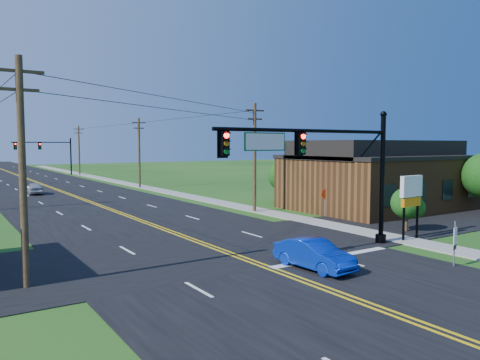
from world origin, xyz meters
TOP-DOWN VIEW (x-y plane):
  - ground at (0.00, 0.00)m, footprint 260.00×260.00m
  - road_main at (0.00, 50.00)m, footprint 16.00×220.00m
  - road_cross at (0.00, 12.00)m, footprint 70.00×10.00m
  - sidewalk at (10.50, 40.00)m, footprint 2.00×160.00m
  - signal_mast_main at (4.34, 8.00)m, footprint 11.30×0.60m
  - signal_mast_far at (4.44, 80.00)m, footprint 10.98×0.60m
  - brick_building at (20.00, 18.00)m, footprint 14.20×11.20m
  - utility_pole_left_a at (-9.50, 10.00)m, footprint 1.80×0.28m
  - utility_pole_right_a at (9.80, 22.00)m, footprint 1.80×0.28m
  - utility_pole_right_b at (9.80, 48.00)m, footprint 1.80×0.28m
  - utility_pole_right_c at (9.80, 78.00)m, footprint 1.80×0.28m
  - tree_right_back at (16.00, 26.00)m, footprint 3.00×3.00m
  - shrub_corner at (13.00, 9.50)m, footprint 2.00×2.00m
  - blue_car at (1.77, 5.85)m, footprint 1.66×4.14m
  - distant_car at (-3.05, 46.76)m, footprint 1.83×4.04m
  - route_sign at (7.50, 2.67)m, footprint 0.51×0.19m
  - stop_sign at (13.00, 16.98)m, footprint 0.77×0.17m
  - pylon_sign at (10.88, 7.59)m, footprint 1.87×0.38m

SIDE VIEW (x-z plane):
  - ground at x=0.00m, z-range 0.00..0.00m
  - road_main at x=0.00m, z-range 0.00..0.04m
  - road_cross at x=0.00m, z-range 0.00..0.04m
  - sidewalk at x=10.50m, z-range 0.00..0.08m
  - blue_car at x=1.77m, z-range 0.00..1.34m
  - distant_car at x=-3.05m, z-range 0.00..1.35m
  - route_sign at x=7.50m, z-range 0.18..2.30m
  - stop_sign at x=13.00m, z-range 0.48..2.65m
  - shrub_corner at x=13.00m, z-range 0.42..3.28m
  - brick_building at x=20.00m, z-range 0.00..4.70m
  - tree_right_back at x=16.00m, z-range 0.55..4.65m
  - pylon_sign at x=10.88m, z-range 0.88..4.69m
  - signal_mast_far at x=4.44m, z-range 0.81..8.29m
  - utility_pole_left_a at x=-9.50m, z-range 0.22..9.22m
  - utility_pole_right_a at x=9.80m, z-range 0.22..9.22m
  - utility_pole_right_b at x=9.80m, z-range 0.22..9.22m
  - utility_pole_right_c at x=9.80m, z-range 0.22..9.22m
  - signal_mast_main at x=4.34m, z-range 1.01..8.49m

